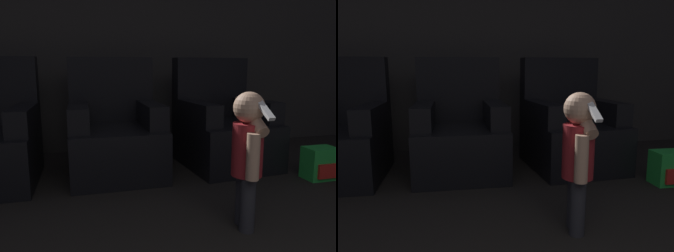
% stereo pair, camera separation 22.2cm
% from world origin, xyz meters
% --- Properties ---
extents(wall_back, '(8.40, 0.05, 2.60)m').
position_xyz_m(wall_back, '(0.00, 4.50, 1.30)').
color(wall_back, '#33302D').
rests_on(wall_back, ground_plane).
extents(armchair_middle, '(0.78, 0.86, 1.02)m').
position_xyz_m(armchair_middle, '(-0.15, 3.64, 0.34)').
color(armchair_middle, black).
rests_on(armchair_middle, ground_plane).
extents(armchair_right, '(0.84, 0.92, 1.02)m').
position_xyz_m(armchair_right, '(0.87, 3.64, 0.34)').
color(armchair_right, black).
rests_on(armchair_right, ground_plane).
extents(person_toddler, '(0.18, 0.32, 0.80)m').
position_xyz_m(person_toddler, '(0.45, 2.39, 0.47)').
color(person_toddler, '#28282D').
rests_on(person_toddler, ground_plane).
extents(toy_backpack, '(0.26, 0.20, 0.27)m').
position_xyz_m(toy_backpack, '(1.48, 3.00, 0.13)').
color(toy_backpack, green).
rests_on(toy_backpack, ground_plane).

